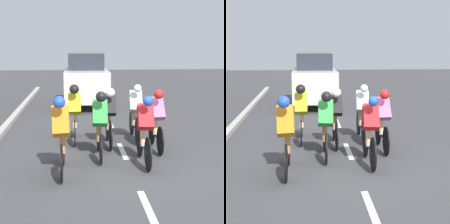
# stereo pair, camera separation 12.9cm
# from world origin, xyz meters

# --- Properties ---
(ground_plane) EXTENTS (60.00, 60.00, 0.00)m
(ground_plane) POSITION_xyz_m (0.00, 0.00, 0.00)
(ground_plane) COLOR #424244
(lane_stripe_near) EXTENTS (0.12, 1.40, 0.01)m
(lane_stripe_near) POSITION_xyz_m (0.00, 2.14, 0.00)
(lane_stripe_near) COLOR white
(lane_stripe_near) RESTS_ON ground
(lane_stripe_mid) EXTENTS (0.12, 1.40, 0.01)m
(lane_stripe_mid) POSITION_xyz_m (0.00, -1.06, 0.00)
(lane_stripe_mid) COLOR white
(lane_stripe_mid) RESTS_ON ground
(lane_stripe_far) EXTENTS (0.12, 1.40, 0.01)m
(lane_stripe_far) POSITION_xyz_m (0.00, -4.26, 0.00)
(lane_stripe_far) COLOR white
(lane_stripe_far) RESTS_ON ground
(cyclist_red) EXTENTS (0.34, 1.70, 1.49)m
(cyclist_red) POSITION_xyz_m (-0.34, -0.02, 0.77)
(cyclist_red) COLOR black
(cyclist_red) RESTS_ON ground
(cyclist_green) EXTENTS (0.34, 1.65, 1.53)m
(cyclist_green) POSITION_xyz_m (0.57, -0.54, 0.81)
(cyclist_green) COLOR black
(cyclist_green) RESTS_ON ground
(cyclist_pink) EXTENTS (0.34, 1.65, 1.50)m
(cyclist_pink) POSITION_xyz_m (-0.81, -1.05, 0.79)
(cyclist_pink) COLOR black
(cyclist_pink) RESTS_ON ground
(cyclist_yellow) EXTENTS (0.32, 1.67, 1.53)m
(cyclist_yellow) POSITION_xyz_m (1.12, -2.02, 0.82)
(cyclist_yellow) COLOR black
(cyclist_yellow) RESTS_ON ground
(cyclist_white) EXTENTS (0.35, 1.69, 1.51)m
(cyclist_white) POSITION_xyz_m (-0.46, -2.06, 0.78)
(cyclist_white) COLOR black
(cyclist_white) RESTS_ON ground
(cyclist_black) EXTENTS (0.33, 1.68, 1.48)m
(cyclist_black) POSITION_xyz_m (0.27, -1.57, 0.77)
(cyclist_black) COLOR black
(cyclist_black) RESTS_ON ground
(cyclist_orange) EXTENTS (0.35, 1.72, 1.58)m
(cyclist_orange) POSITION_xyz_m (1.37, 0.42, 0.83)
(cyclist_orange) COLOR black
(cyclist_orange) RESTS_ON ground
(support_car) EXTENTS (1.70, 3.83, 2.15)m
(support_car) POSITION_xyz_m (0.66, -7.90, 1.08)
(support_car) COLOR black
(support_car) RESTS_ON ground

